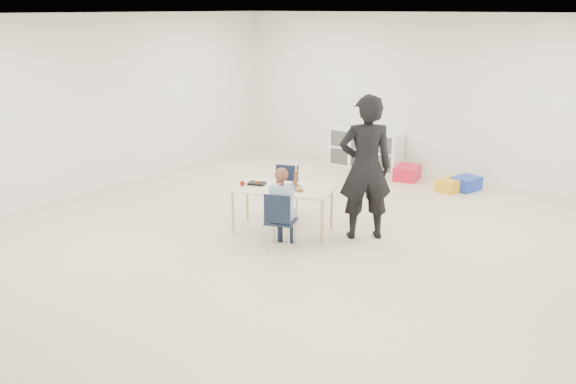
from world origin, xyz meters
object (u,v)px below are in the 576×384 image
Objects in this scene: chair_near at (281,220)px; child at (281,204)px; table at (283,209)px; cubby_shelf at (365,149)px; adult at (365,168)px.

chair_near is 0.63× the size of child.
cubby_shelf is (-0.82, 3.63, 0.04)m from table.
adult is at bearing 35.89° from child.
chair_near is 0.21m from child.
child is (0.00, 0.00, 0.21)m from chair_near.
table is 0.79× the size of adult.
table is 1.05× the size of cubby_shelf.
adult reaches higher than child.
adult reaches higher than chair_near.
chair_near is at bearing 0.00° from child.
adult reaches higher than cubby_shelf.
cubby_shelf is at bearing 85.70° from child.
cubby_shelf is (-1.15, 4.10, -0.01)m from chair_near.
chair_near reaches higher than cubby_shelf.
child is 0.62× the size of adult.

